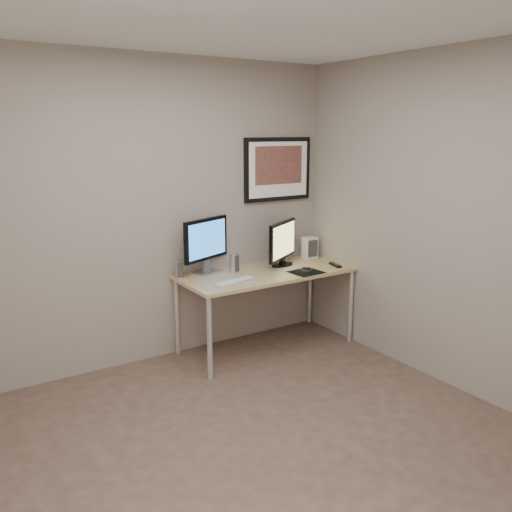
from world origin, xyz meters
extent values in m
plane|color=#48362D|center=(0.00, 0.00, 0.00)|extent=(3.60, 3.60, 0.00)
plane|color=white|center=(0.00, 0.00, 2.60)|extent=(3.60, 3.60, 0.00)
plane|color=gray|center=(0.00, 1.70, 1.30)|extent=(3.60, 0.00, 3.60)
plane|color=gray|center=(1.80, 0.00, 1.30)|extent=(0.00, 3.40, 3.40)
cube|color=#9B7D4B|center=(1.00, 1.35, 0.71)|extent=(1.60, 0.70, 0.03)
cylinder|color=silver|center=(0.24, 1.04, 0.35)|extent=(0.04, 0.04, 0.70)
cylinder|color=silver|center=(0.24, 1.66, 0.35)|extent=(0.04, 0.04, 0.70)
cylinder|color=silver|center=(1.76, 1.04, 0.35)|extent=(0.04, 0.04, 0.70)
cylinder|color=silver|center=(1.76, 1.66, 0.35)|extent=(0.04, 0.04, 0.70)
cube|color=black|center=(1.35, 1.68, 1.62)|extent=(0.75, 0.03, 0.60)
cube|color=white|center=(1.35, 1.67, 1.62)|extent=(0.67, 0.00, 0.52)
cube|color=orange|center=(1.35, 1.66, 1.66)|extent=(0.54, 0.00, 0.36)
cube|color=#B4B4BA|center=(0.52, 1.60, 0.74)|extent=(0.30, 0.26, 0.02)
cube|color=#B4B4BA|center=(0.52, 1.60, 0.80)|extent=(0.06, 0.05, 0.11)
cube|color=black|center=(0.52, 1.60, 1.04)|extent=(0.52, 0.24, 0.37)
cube|color=#1B5699|center=(0.52, 1.58, 1.04)|extent=(0.45, 0.19, 0.31)
cube|color=black|center=(1.25, 1.45, 0.74)|extent=(0.26, 0.23, 0.02)
cube|color=black|center=(1.25, 1.45, 0.77)|extent=(0.07, 0.06, 0.05)
cube|color=black|center=(1.25, 1.45, 0.98)|extent=(0.48, 0.31, 0.35)
cube|color=#B9BB77|center=(1.25, 1.43, 0.98)|extent=(0.42, 0.26, 0.30)
cylinder|color=#B4B4BA|center=(0.24, 1.59, 0.81)|extent=(0.07, 0.07, 0.16)
cylinder|color=#B4B4BA|center=(0.74, 1.49, 0.82)|extent=(0.09, 0.09, 0.18)
cube|color=silver|center=(0.58, 1.21, 0.74)|extent=(0.42, 0.19, 0.01)
cube|color=black|center=(1.29, 1.13, 0.73)|extent=(0.29, 0.26, 0.00)
ellipsoid|color=black|center=(1.31, 1.17, 0.75)|extent=(0.09, 0.11, 0.03)
cube|color=black|center=(1.67, 1.17, 0.74)|extent=(0.09, 0.19, 0.02)
cube|color=silver|center=(1.67, 1.57, 0.84)|extent=(0.14, 0.11, 0.21)
camera|label=1|loc=(-1.67, -2.60, 1.99)|focal=38.00mm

